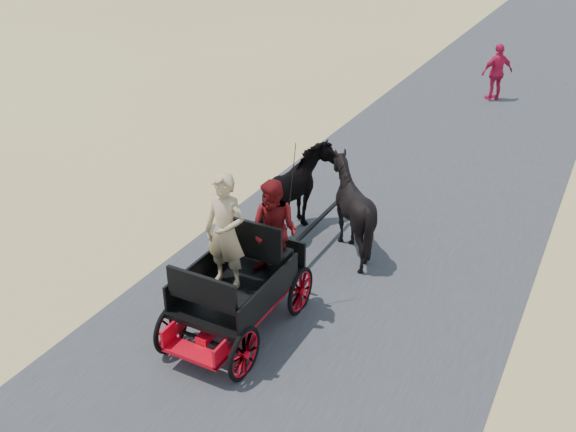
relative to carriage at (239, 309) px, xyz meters
The scene contains 8 objects.
ground 1.21m from the carriage, 46.11° to the right, with size 140.00×140.00×0.00m, color tan.
road 1.21m from the carriage, 46.11° to the right, with size 6.00×140.00×0.01m, color #38383A.
carriage is the anchor object (origin of this frame).
horse_left 3.09m from the carriage, 100.39° to the left, with size 0.91×2.01×1.70m, color black.
horse_right 3.09m from the carriage, 79.61° to the left, with size 1.37×1.54×1.70m, color black.
driver_man 1.28m from the carriage, 165.96° to the left, with size 0.66×0.43×1.80m, color tan.
passenger_woman 1.33m from the carriage, 63.43° to the left, with size 0.77×0.60×1.58m, color #660C0F.
pedestrian 13.39m from the carriage, 85.86° to the left, with size 1.01×0.42×1.73m, color #C81645.
Camera 1 is at (3.57, -5.79, 6.18)m, focal length 40.00 mm.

